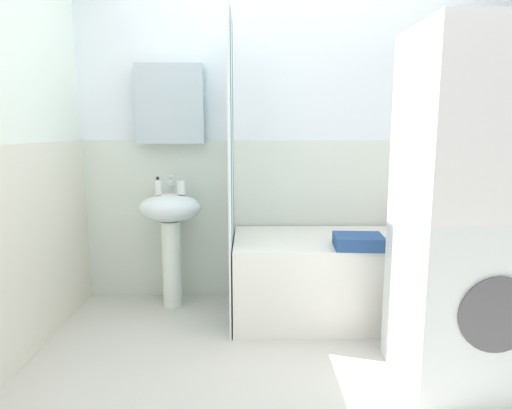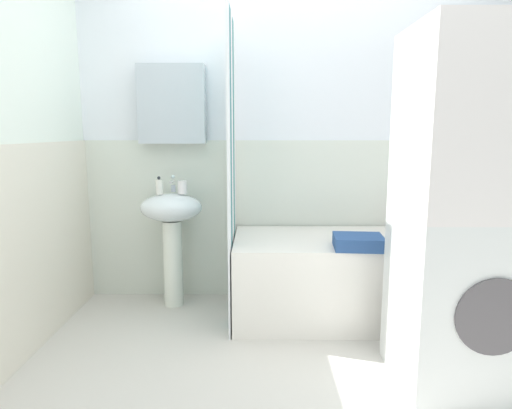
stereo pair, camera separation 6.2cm
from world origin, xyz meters
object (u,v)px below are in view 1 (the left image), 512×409
object	(u,v)px
towel_folded	(358,241)
soap_dispenser	(158,187)
sink	(171,224)
toothbrush_cup	(181,187)
body_wash_bottle	(416,213)
bathtub	(339,277)
washer_dryer_stack	(471,214)
conditioner_bottle	(403,214)

from	to	relation	value
towel_folded	soap_dispenser	bearing A→B (deg)	161.90
sink	soap_dispenser	world-z (taller)	soap_dispenser
toothbrush_cup	body_wash_bottle	xyz separation A→B (m)	(1.72, 0.10, -0.21)
toothbrush_cup	bathtub	size ratio (longest dim) A/B	0.07
toothbrush_cup	body_wash_bottle	size ratio (longest dim) A/B	0.39
bathtub	body_wash_bottle	size ratio (longest dim) A/B	6.03
bathtub	washer_dryer_stack	distance (m)	1.12
toothbrush_cup	towel_folded	distance (m)	1.27
body_wash_bottle	soap_dispenser	bearing A→B (deg)	-176.10
body_wash_bottle	bathtub	bearing A→B (deg)	-155.24
body_wash_bottle	washer_dryer_stack	world-z (taller)	washer_dryer_stack
soap_dispenser	washer_dryer_stack	bearing A→B (deg)	-30.09
conditioner_bottle	towel_folded	bearing A→B (deg)	-129.37
towel_folded	washer_dryer_stack	bearing A→B (deg)	-54.66
toothbrush_cup	conditioner_bottle	world-z (taller)	toothbrush_cup
soap_dispenser	conditioner_bottle	world-z (taller)	soap_dispenser
body_wash_bottle	conditioner_bottle	distance (m)	0.10
conditioner_bottle	washer_dryer_stack	xyz separation A→B (m)	(-0.07, -1.14, 0.21)
sink	toothbrush_cup	size ratio (longest dim) A/B	8.82
soap_dispenser	bathtub	bearing A→B (deg)	-7.18
soap_dispenser	body_wash_bottle	size ratio (longest dim) A/B	0.53
towel_folded	toothbrush_cup	bearing A→B (deg)	158.54
soap_dispenser	conditioner_bottle	bearing A→B (deg)	4.68
sink	soap_dispenser	bearing A→B (deg)	-157.11
bathtub	washer_dryer_stack	bearing A→B (deg)	-61.37
toothbrush_cup	washer_dryer_stack	size ratio (longest dim) A/B	0.05
sink	towel_folded	bearing A→B (deg)	-20.39
washer_dryer_stack	toothbrush_cup	bearing A→B (deg)	146.79
soap_dispenser	bathtub	world-z (taller)	soap_dispenser
toothbrush_cup	washer_dryer_stack	distance (m)	1.86
washer_dryer_stack	bathtub	bearing A→B (deg)	118.63
body_wash_bottle	sink	bearing A→B (deg)	-176.93
washer_dryer_stack	towel_folded	bearing A→B (deg)	125.34
bathtub	body_wash_bottle	bearing A→B (deg)	24.76
toothbrush_cup	body_wash_bottle	bearing A→B (deg)	3.45
toothbrush_cup	washer_dryer_stack	world-z (taller)	washer_dryer_stack
conditioner_bottle	towel_folded	xyz separation A→B (m)	(-0.47, -0.58, -0.06)
soap_dispenser	toothbrush_cup	xyz separation A→B (m)	(0.16, 0.02, -0.01)
toothbrush_cup	washer_dryer_stack	bearing A→B (deg)	-33.21
soap_dispenser	conditioner_bottle	xyz separation A→B (m)	(1.79, 0.15, -0.23)
conditioner_bottle	towel_folded	size ratio (longest dim) A/B	0.74
sink	bathtub	xyz separation A→B (m)	(1.18, -0.19, -0.33)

